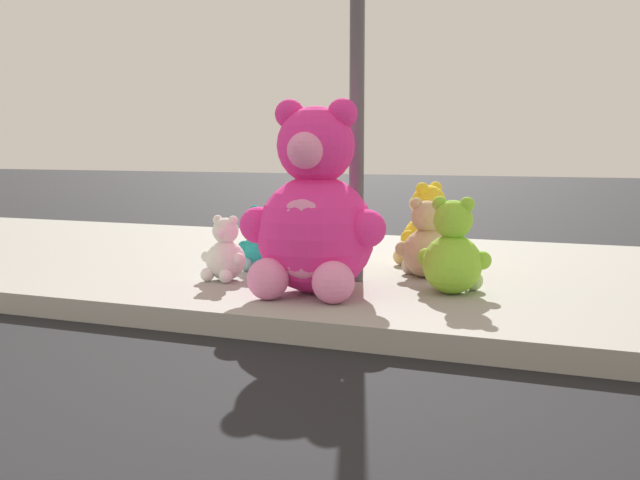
{
  "coord_description": "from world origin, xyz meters",
  "views": [
    {
      "loc": [
        2.99,
        -1.04,
        1.16
      ],
      "look_at": [
        1.04,
        3.6,
        0.55
      ],
      "focal_mm": 43.7,
      "sensor_mm": 36.0,
      "label": 1
    }
  ],
  "objects_px": {
    "plush_pink_large": "(314,217)",
    "plush_white": "(225,254)",
    "plush_brown": "(334,242)",
    "plush_lime": "(453,255)",
    "plush_yellow": "(426,232)",
    "sign_pole": "(357,51)",
    "plush_teal": "(263,244)",
    "plush_tan": "(426,245)"
  },
  "relations": [
    {
      "from": "plush_yellow",
      "to": "plush_tan",
      "type": "bearing_deg",
      "value": -74.72
    },
    {
      "from": "plush_pink_large",
      "to": "plush_white",
      "type": "height_order",
      "value": "plush_pink_large"
    },
    {
      "from": "plush_tan",
      "to": "plush_lime",
      "type": "bearing_deg",
      "value": -59.62
    },
    {
      "from": "plush_yellow",
      "to": "plush_white",
      "type": "xyz_separation_m",
      "value": [
        -1.21,
        -1.3,
        -0.09
      ]
    },
    {
      "from": "sign_pole",
      "to": "plush_pink_large",
      "type": "bearing_deg",
      "value": -98.7
    },
    {
      "from": "plush_pink_large",
      "to": "plush_white",
      "type": "xyz_separation_m",
      "value": [
        -0.83,
        0.23,
        -0.33
      ]
    },
    {
      "from": "plush_lime",
      "to": "plush_teal",
      "type": "distance_m",
      "value": 1.73
    },
    {
      "from": "plush_tan",
      "to": "plush_teal",
      "type": "distance_m",
      "value": 1.34
    },
    {
      "from": "sign_pole",
      "to": "plush_pink_large",
      "type": "relative_size",
      "value": 2.41
    },
    {
      "from": "plush_lime",
      "to": "plush_yellow",
      "type": "height_order",
      "value": "plush_yellow"
    },
    {
      "from": "plush_tan",
      "to": "plush_white",
      "type": "xyz_separation_m",
      "value": [
        -1.37,
        -0.73,
        -0.05
      ]
    },
    {
      "from": "plush_lime",
      "to": "plush_brown",
      "type": "distance_m",
      "value": 1.34
    },
    {
      "from": "sign_pole",
      "to": "plush_brown",
      "type": "relative_size",
      "value": 5.7
    },
    {
      "from": "sign_pole",
      "to": "plush_teal",
      "type": "distance_m",
      "value": 1.74
    },
    {
      "from": "plush_tan",
      "to": "plush_white",
      "type": "distance_m",
      "value": 1.55
    },
    {
      "from": "plush_white",
      "to": "plush_teal",
      "type": "relative_size",
      "value": 0.93
    },
    {
      "from": "plush_white",
      "to": "plush_brown",
      "type": "relative_size",
      "value": 0.88
    },
    {
      "from": "plush_teal",
      "to": "plush_white",
      "type": "bearing_deg",
      "value": -93.79
    },
    {
      "from": "sign_pole",
      "to": "plush_white",
      "type": "relative_size",
      "value": 6.5
    },
    {
      "from": "plush_brown",
      "to": "plush_pink_large",
      "type": "bearing_deg",
      "value": -75.47
    },
    {
      "from": "plush_tan",
      "to": "plush_white",
      "type": "height_order",
      "value": "plush_tan"
    },
    {
      "from": "sign_pole",
      "to": "plush_teal",
      "type": "relative_size",
      "value": 6.02
    },
    {
      "from": "plush_tan",
      "to": "plush_yellow",
      "type": "bearing_deg",
      "value": 105.28
    },
    {
      "from": "sign_pole",
      "to": "plush_lime",
      "type": "xyz_separation_m",
      "value": [
        0.79,
        -0.21,
        -1.43
      ]
    },
    {
      "from": "plush_brown",
      "to": "sign_pole",
      "type": "bearing_deg",
      "value": -52.3
    },
    {
      "from": "plush_tan",
      "to": "sign_pole",
      "type": "bearing_deg",
      "value": -139.72
    },
    {
      "from": "plush_yellow",
      "to": "plush_brown",
      "type": "height_order",
      "value": "plush_yellow"
    },
    {
      "from": "plush_pink_large",
      "to": "plush_white",
      "type": "relative_size",
      "value": 2.7
    },
    {
      "from": "plush_yellow",
      "to": "plush_brown",
      "type": "bearing_deg",
      "value": -144.17
    },
    {
      "from": "plush_lime",
      "to": "plush_brown",
      "type": "bearing_deg",
      "value": 149.2
    },
    {
      "from": "sign_pole",
      "to": "plush_lime",
      "type": "distance_m",
      "value": 1.65
    },
    {
      "from": "plush_brown",
      "to": "plush_yellow",
      "type": "bearing_deg",
      "value": 35.83
    },
    {
      "from": "plush_pink_large",
      "to": "plush_tan",
      "type": "relative_size",
      "value": 2.15
    },
    {
      "from": "plush_tan",
      "to": "plush_lime",
      "type": "xyz_separation_m",
      "value": [
        0.35,
        -0.59,
        0.02
      ]
    },
    {
      "from": "plush_teal",
      "to": "plush_lime",
      "type": "bearing_deg",
      "value": -13.91
    },
    {
      "from": "plush_brown",
      "to": "plush_teal",
      "type": "distance_m",
      "value": 0.59
    },
    {
      "from": "plush_yellow",
      "to": "plush_white",
      "type": "bearing_deg",
      "value": -132.94
    },
    {
      "from": "sign_pole",
      "to": "plush_teal",
      "type": "height_order",
      "value": "sign_pole"
    },
    {
      "from": "sign_pole",
      "to": "plush_pink_large",
      "type": "xyz_separation_m",
      "value": [
        -0.09,
        -0.59,
        -1.17
      ]
    },
    {
      "from": "plush_pink_large",
      "to": "plush_teal",
      "type": "xyz_separation_m",
      "value": [
        -0.8,
        0.79,
        -0.32
      ]
    },
    {
      "from": "plush_pink_large",
      "to": "plush_yellow",
      "type": "height_order",
      "value": "plush_pink_large"
    },
    {
      "from": "plush_pink_large",
      "to": "plush_lime",
      "type": "xyz_separation_m",
      "value": [
        0.88,
        0.37,
        -0.26
      ]
    }
  ]
}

